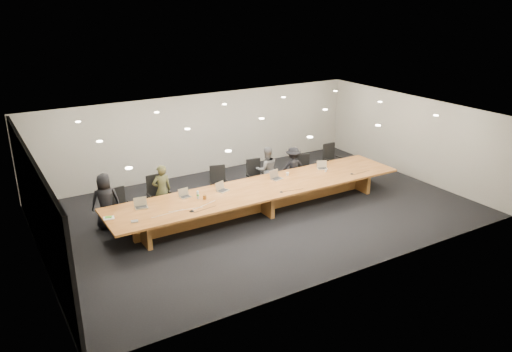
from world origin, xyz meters
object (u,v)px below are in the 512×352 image
Objects in this scene: person_c at (267,169)px; water_bottle at (198,195)px; person_d at (293,167)px; paper_cup_near at (288,174)px; paper_cup_far at (326,170)px; mic_right at (352,174)px; chair_mid_right at (256,177)px; mic_center at (281,192)px; person_b at (162,190)px; laptop_e at (323,165)px; laptop_b at (185,193)px; person_a at (106,201)px; mic_left at (192,211)px; laptop_c at (223,187)px; chair_far_left at (121,207)px; amber_mug at (205,197)px; chair_right at (305,169)px; av_box at (135,221)px; chair_left at (159,196)px; chair_far_right at (333,160)px; laptop_a at (141,203)px; conference_table at (261,195)px; chair_mid_left at (219,184)px; laptop_d at (277,175)px.

person_c is 3.10m from water_bottle.
person_d is 6.32× the size of water_bottle.
paper_cup_far is at bearing -15.15° from paper_cup_near.
person_c reaches higher than paper_cup_near.
mic_right is (1.05, -1.65, 0.09)m from person_d.
chair_mid_right is 10.65× the size of mic_center.
person_b reaches higher than laptop_e.
person_c reaches higher than mic_center.
water_bottle is (0.25, -0.27, -0.01)m from laptop_b.
person_a reaches higher than mic_left.
laptop_c is 3.52m from paper_cup_far.
chair_far_left is 2.84m from laptop_c.
mic_center is (-1.65, -1.78, 0.09)m from person_d.
person_b reaches higher than chair_mid_right.
amber_mug is 1.09× the size of mic_center.
chair_right is 10.12× the size of paper_cup_near.
person_a reaches higher than av_box.
mic_center is at bearing -34.31° from chair_left.
chair_right is at bearing -168.56° from person_c.
laptop_e is 5.01m from mic_left.
person_b is 1.77m from mic_left.
mic_center is (-2.15, -0.71, -0.03)m from paper_cup_far.
laptop_a is at bearing -176.22° from chair_far_right.
water_bottle is (-1.92, 0.16, 0.34)m from conference_table.
chair_right is 9.18× the size of mic_right.
chair_mid_left is at bearing 118.18° from mic_center.
water_bottle is (1.82, -1.07, 0.34)m from chair_far_left.
chair_right is at bearing -162.07° from person_d.
person_c is 14.06× the size of mic_center.
paper_cup_far is (1.68, -0.23, -0.09)m from laptop_d.
av_box is at bearing 173.98° from mic_left.
conference_table is at bearing -177.75° from paper_cup_far.
mic_left is (-3.62, -0.97, -0.03)m from paper_cup_near.
person_a is at bearing 141.64° from laptop_c.
laptop_d is at bearing 159.97° from mic_right.
mic_right is (4.76, -0.52, -0.04)m from amber_mug.
paper_cup_near is at bearing -48.08° from chair_mid_right.
chair_mid_right is 9.77× the size of amber_mug.
laptop_b is 0.56m from amber_mug.
chair_mid_right is at bearing 11.73° from laptop_b.
chair_far_left is 1.11m from chair_left.
chair_right is at bearing 27.76° from av_box.
person_d is 3.98m from water_bottle.
paper_cup_far is (2.43, 0.10, 0.27)m from conference_table.
conference_table is 85.72× the size of mic_center.
laptop_b is (-4.61, -0.77, 0.37)m from chair_right.
chair_far_left is at bearing 161.75° from conference_table.
person_a is 17.62× the size of paper_cup_far.
chair_far_left reaches higher than water_bottle.
person_b is at bearing -6.25° from chair_far_left.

